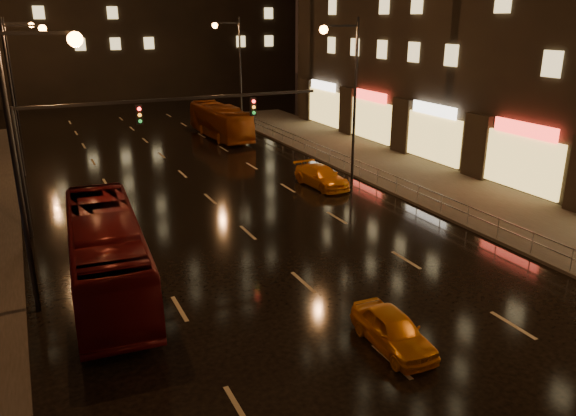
{
  "coord_description": "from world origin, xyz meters",
  "views": [
    {
      "loc": [
        -9.15,
        -7.93,
        9.96
      ],
      "look_at": [
        0.23,
        11.89,
        2.5
      ],
      "focal_mm": 35.0,
      "sensor_mm": 36.0,
      "label": 1
    }
  ],
  "objects": [
    {
      "name": "ground",
      "position": [
        0.0,
        20.0,
        0.0
      ],
      "size": [
        140.0,
        140.0,
        0.0
      ],
      "primitive_type": "plane",
      "color": "black",
      "rests_on": "ground"
    },
    {
      "name": "railing_right",
      "position": [
        10.2,
        18.0,
        0.9
      ],
      "size": [
        0.05,
        56.0,
        1.0
      ],
      "color": "#99999E",
      "rests_on": "sidewalk_right"
    },
    {
      "name": "sidewalk_right",
      "position": [
        13.5,
        15.0,
        0.07
      ],
      "size": [
        7.0,
        70.0,
        0.15
      ],
      "primitive_type": "cube",
      "color": "#38332D",
      "rests_on": "ground"
    },
    {
      "name": "bus_red",
      "position": [
        -7.0,
        12.75,
        1.5
      ],
      "size": [
        3.24,
        10.95,
        3.01
      ],
      "primitive_type": "imported",
      "rotation": [
        0.0,
        0.0,
        -0.07
      ],
      "color": "#4C0A0E",
      "rests_on": "ground"
    },
    {
      "name": "traffic_signal",
      "position": [
        -5.06,
        20.0,
        4.74
      ],
      "size": [
        15.31,
        0.32,
        6.2
      ],
      "color": "black",
      "rests_on": "ground"
    },
    {
      "name": "bus_curb",
      "position": [
        6.31,
        38.58,
        1.41
      ],
      "size": [
        2.57,
        10.14,
        2.81
      ],
      "primitive_type": "imported",
      "rotation": [
        0.0,
        0.0,
        0.02
      ],
      "color": "#8D3C0E",
      "rests_on": "ground"
    },
    {
      "name": "taxi_near",
      "position": [
        0.5,
        4.69,
        0.6
      ],
      "size": [
        1.54,
        3.55,
        1.19
      ],
      "primitive_type": "imported",
      "rotation": [
        0.0,
        0.0,
        -0.04
      ],
      "color": "orange",
      "rests_on": "ground"
    },
    {
      "name": "taxi_far",
      "position": [
        7.04,
        21.44,
        0.64
      ],
      "size": [
        2.17,
        4.52,
        1.27
      ],
      "primitive_type": "imported",
      "rotation": [
        0.0,
        0.0,
        0.09
      ],
      "color": "orange",
      "rests_on": "ground"
    }
  ]
}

